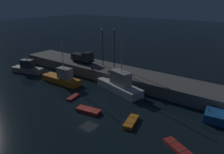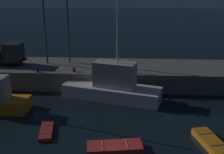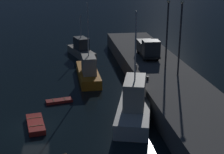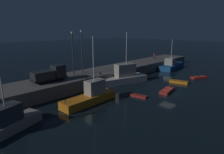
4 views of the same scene
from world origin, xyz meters
TOP-DOWN VIEW (x-y plane):
  - ground_plane at (0.00, 0.00)m, footprint 320.00×320.00m
  - pier_quay at (0.00, 14.86)m, footprint 64.05×7.32m
  - fishing_trawler_red at (-0.82, 9.67)m, footprint 10.66×5.69m
  - fishing_boat_blue at (20.08, 9.81)m, footprint 11.45×4.83m
  - fishing_boat_white at (-12.82, 6.12)m, footprint 9.22×2.65m
  - fishing_boat_orange at (-24.79, 5.93)m, footprint 8.06×4.35m
  - dinghy_orange_near at (-0.10, 0.19)m, footprint 4.11×2.06m
  - rowboat_white_mid at (-5.71, 2.34)m, footprint 1.52×2.98m
  - dinghy_red_small at (14.25, -0.17)m, footprint 3.97×2.97m
  - rowboat_blue_far at (6.95, 1.33)m, footprint 2.12×3.83m
  - lamp_post_west at (-9.33, 15.29)m, footprint 0.44×0.44m
  - lamp_post_east at (-6.65, 15.96)m, footprint 0.44×0.44m
  - utility_truck at (-14.79, 14.47)m, footprint 6.05×2.25m
  - dockworker at (20.19, 15.57)m, footprint 0.45×0.45m
  - bollard_west at (-5.33, 12.06)m, footprint 0.28×0.28m
  - bollard_central at (-9.35, 11.58)m, footprint 0.28×0.28m
  - bollard_east at (19.36, 11.57)m, footprint 0.28×0.28m

SIDE VIEW (x-z plane):
  - ground_plane at x=0.00m, z-range 0.00..0.00m
  - rowboat_white_mid at x=-5.71m, z-range -0.02..0.33m
  - dinghy_red_small at x=14.25m, z-range -0.02..0.40m
  - dinghy_orange_near at x=-0.10m, z-range -0.02..0.52m
  - rowboat_blue_far at x=6.95m, z-range -0.02..0.52m
  - fishing_boat_blue at x=20.08m, z-range -3.06..5.08m
  - pier_quay at x=0.00m, z-range 0.00..2.18m
  - fishing_boat_orange at x=-24.79m, z-range -2.26..4.46m
  - fishing_boat_white at x=-12.82m, z-range -3.87..6.08m
  - fishing_trawler_red at x=-0.82m, z-range -3.84..6.57m
  - bollard_west at x=-5.33m, z-range 2.18..2.63m
  - bollard_east at x=19.36m, z-range 2.18..2.77m
  - bollard_central at x=-9.35m, z-range 2.18..2.79m
  - dockworker at x=20.19m, z-range 2.30..4.08m
  - utility_truck at x=-14.79m, z-range 2.15..4.83m
  - lamp_post_west at x=-9.33m, z-range 2.85..11.16m
  - lamp_post_east at x=-6.65m, z-range 2.86..11.38m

